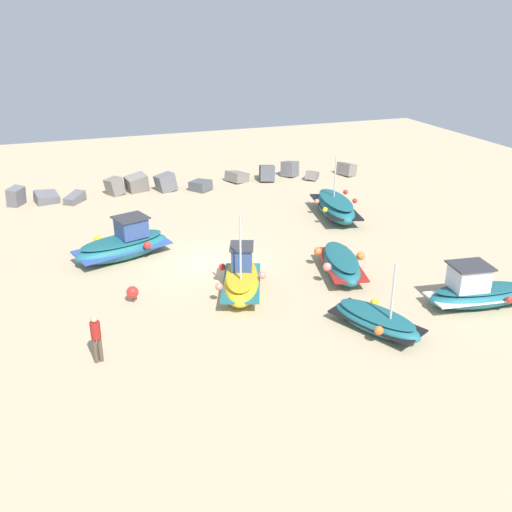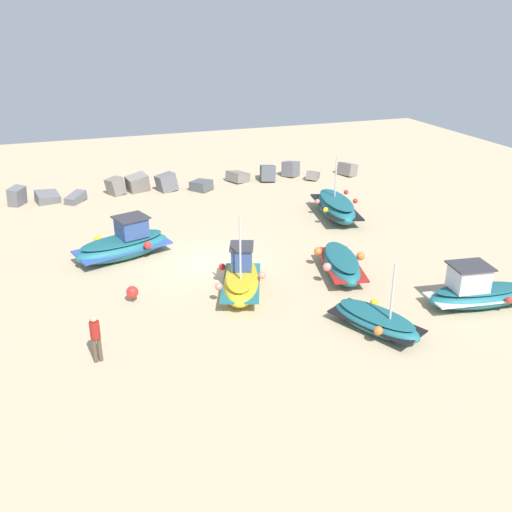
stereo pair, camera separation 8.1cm
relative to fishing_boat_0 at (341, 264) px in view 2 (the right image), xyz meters
The scene contains 10 objects.
ground_plane 5.96m from the fishing_boat_0, 149.12° to the left, with size 59.76×59.76×0.00m, color tan.
fishing_boat_0 is the anchor object (origin of this frame).
fishing_boat_1 7.50m from the fishing_boat_0, 64.97° to the left, with size 2.55×4.94×3.34m.
fishing_boat_2 4.55m from the fishing_boat_0, behind, with size 2.63×4.00×3.51m.
fishing_boat_4 4.73m from the fishing_boat_0, 102.14° to the right, with size 2.60×3.71×2.80m.
fishing_boat_5 9.79m from the fishing_boat_0, 149.57° to the left, with size 4.73×2.92×1.92m.
fishing_boat_6 5.55m from the fishing_boat_0, 50.59° to the right, with size 4.19×2.09×1.81m.
person_walking 10.94m from the fishing_boat_0, 162.09° to the right, with size 0.32×0.32×1.67m.
breakwater_rocks 15.52m from the fishing_boat_0, 106.14° to the left, with size 27.09×2.79×1.36m.
mooring_buoy_0 8.76m from the fishing_boat_0, behind, with size 0.47×0.47×0.66m.
Camera 2 is at (-5.74, -22.95, 10.40)m, focal length 40.40 mm.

